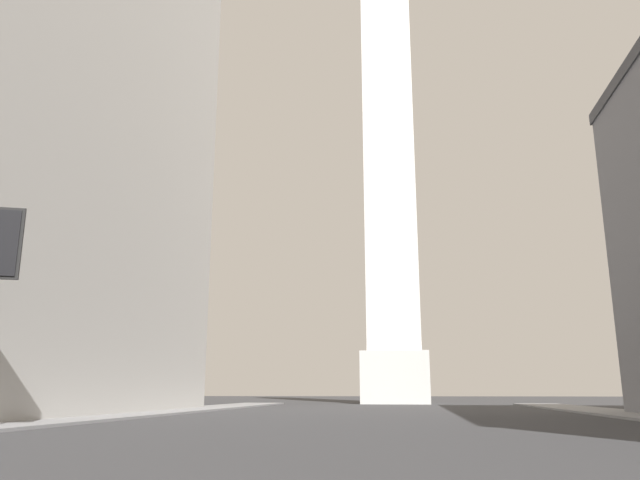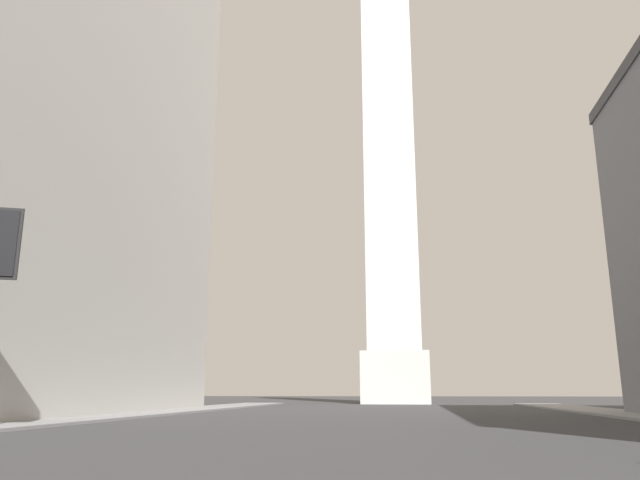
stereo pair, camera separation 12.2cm
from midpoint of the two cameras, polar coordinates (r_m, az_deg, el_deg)
sidewalk_left at (r=35.29m, az=-24.31°, el=-14.93°), size 5.00×98.98×0.15m
obelisk at (r=88.72m, az=6.32°, el=7.39°), size 8.58×8.58×69.75m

